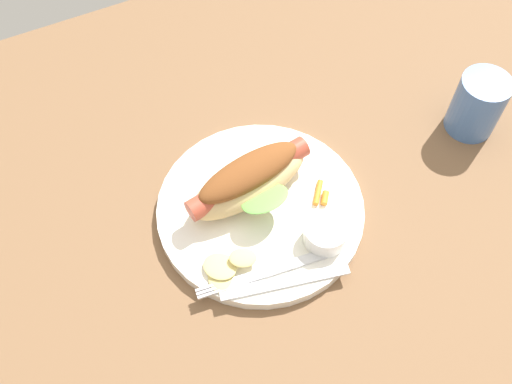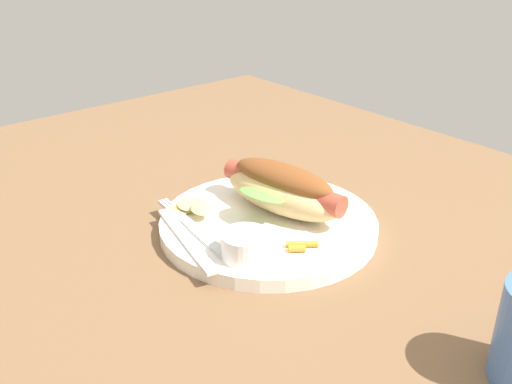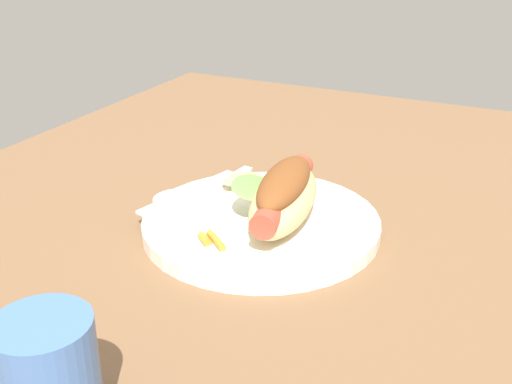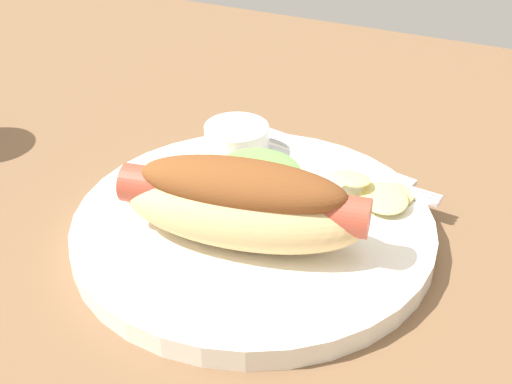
# 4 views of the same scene
# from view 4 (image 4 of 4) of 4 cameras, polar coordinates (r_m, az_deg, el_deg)

# --- Properties ---
(ground_plane) EXTENTS (1.20, 0.90, 0.02)m
(ground_plane) POSITION_cam_4_polar(r_m,az_deg,el_deg) (0.52, -1.49, -4.08)
(ground_plane) COLOR brown
(plate) EXTENTS (0.26, 0.26, 0.02)m
(plate) POSITION_cam_4_polar(r_m,az_deg,el_deg) (0.50, -0.36, -3.09)
(plate) COLOR white
(plate) RESTS_ON ground_plane
(hot_dog) EXTENTS (0.17, 0.10, 0.06)m
(hot_dog) POSITION_cam_4_polar(r_m,az_deg,el_deg) (0.47, -1.09, -0.80)
(hot_dog) COLOR #DBB77A
(hot_dog) RESTS_ON plate
(sauce_ramekin) EXTENTS (0.05, 0.05, 0.03)m
(sauce_ramekin) POSITION_cam_4_polar(r_m,az_deg,el_deg) (0.57, -1.57, 4.09)
(sauce_ramekin) COLOR white
(sauce_ramekin) RESTS_ON plate
(fork) EXTENTS (0.17, 0.03, 0.00)m
(fork) POSITION_cam_4_polar(r_m,az_deg,el_deg) (0.56, 6.16, 1.84)
(fork) COLOR silver
(fork) RESTS_ON plate
(knife) EXTENTS (0.15, 0.05, 0.00)m
(knife) POSITION_cam_4_polar(r_m,az_deg,el_deg) (0.58, 5.82, 2.96)
(knife) COLOR silver
(knife) RESTS_ON plate
(chips_pile) EXTENTS (0.07, 0.06, 0.02)m
(chips_pile) POSITION_cam_4_polar(r_m,az_deg,el_deg) (0.53, 9.94, -0.03)
(chips_pile) COLOR #D7C776
(chips_pile) RESTS_ON plate
(carrot_garnish) EXTENTS (0.03, 0.04, 0.01)m
(carrot_garnish) POSITION_cam_4_polar(r_m,az_deg,el_deg) (0.54, -6.48, 1.14)
(carrot_garnish) COLOR orange
(carrot_garnish) RESTS_ON plate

